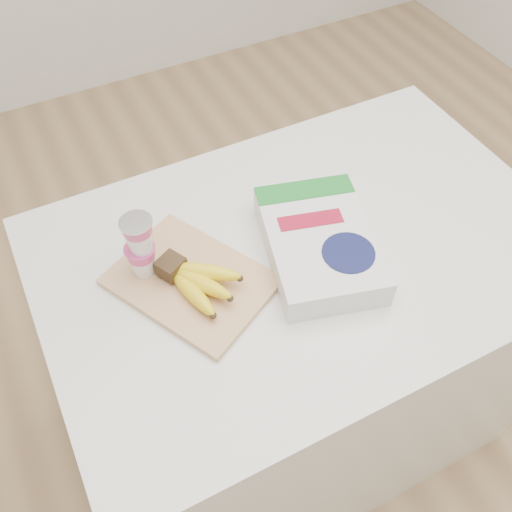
{
  "coord_description": "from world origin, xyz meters",
  "views": [
    {
      "loc": [
        -0.44,
        -0.63,
        1.71
      ],
      "look_at": [
        -0.12,
        -0.0,
        0.86
      ],
      "focal_mm": 40.0,
      "sensor_mm": 36.0,
      "label": 1
    }
  ],
  "objects": [
    {
      "name": "table",
      "position": [
        0.0,
        0.0,
        0.41
      ],
      "size": [
        1.09,
        0.73,
        0.82
      ],
      "primitive_type": "cube",
      "color": "silver",
      "rests_on": "ground"
    },
    {
      "name": "cereal_box",
      "position": [
        0.01,
        -0.03,
        0.85
      ],
      "size": [
        0.28,
        0.34,
        0.07
      ],
      "rotation": [
        0.0,
        0.0,
        -0.26
      ],
      "color": "white",
      "rests_on": "table"
    },
    {
      "name": "bananas",
      "position": [
        -0.25,
        -0.0,
        0.85
      ],
      "size": [
        0.15,
        0.17,
        0.05
      ],
      "color": "#382816",
      "rests_on": "cutting_board"
    },
    {
      "name": "cutting_board",
      "position": [
        -0.25,
        0.02,
        0.83
      ],
      "size": [
        0.33,
        0.36,
        0.01
      ],
      "primitive_type": "cube",
      "rotation": [
        0.0,
        0.0,
        0.49
      ],
      "color": "#E9B87F",
      "rests_on": "table"
    },
    {
      "name": "yogurt_stack",
      "position": [
        -0.32,
        0.08,
        0.91
      ],
      "size": [
        0.06,
        0.06,
        0.14
      ],
      "color": "white",
      "rests_on": "cutting_board"
    }
  ]
}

